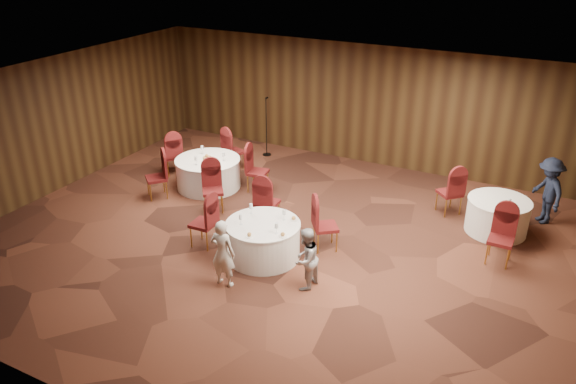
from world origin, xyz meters
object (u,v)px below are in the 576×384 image
at_px(table_left, 208,173).
at_px(man_c, 548,191).
at_px(table_right, 497,216).
at_px(woman_a, 223,253).
at_px(table_main, 263,240).
at_px(woman_b, 306,259).
at_px(mic_stand, 267,138).

relative_size(table_left, man_c, 1.07).
xyz_separation_m(table_left, table_right, (6.74, 0.92, 0.00)).
distance_m(woman_a, man_c, 7.18).
distance_m(table_main, table_right, 5.02).
height_order(woman_a, woman_b, woman_a).
bearing_deg(table_right, man_c, 47.75).
bearing_deg(mic_stand, woman_b, -54.67).
bearing_deg(table_main, woman_a, -98.33).
relative_size(table_main, table_left, 0.91).
relative_size(table_right, woman_a, 0.99).
height_order(table_main, man_c, man_c).
height_order(table_left, man_c, man_c).
height_order(woman_a, man_c, man_c).
xyz_separation_m(table_main, woman_b, (1.19, -0.55, 0.22)).
bearing_deg(table_main, man_c, 40.64).
relative_size(table_right, woman_b, 1.09).
xyz_separation_m(table_main, table_right, (3.91, 3.15, -0.00)).
xyz_separation_m(table_right, mic_stand, (-6.50, 1.62, 0.12)).
distance_m(table_right, woman_a, 5.93).
bearing_deg(woman_b, man_c, 148.87).
xyz_separation_m(woman_a, woman_b, (1.35, 0.59, -0.06)).
relative_size(table_main, woman_a, 1.12).
bearing_deg(mic_stand, man_c, -5.39).
distance_m(woman_b, man_c, 5.85).
xyz_separation_m(table_main, mic_stand, (-2.59, 4.78, 0.12)).
bearing_deg(woman_a, table_right, -135.02).
bearing_deg(table_left, woman_a, -51.77).
bearing_deg(table_right, woman_b, -126.33).
distance_m(mic_stand, woman_b, 6.53).
height_order(table_right, mic_stand, mic_stand).
bearing_deg(man_c, woman_b, -71.05).
xyz_separation_m(table_left, man_c, (7.58, 1.85, 0.38)).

